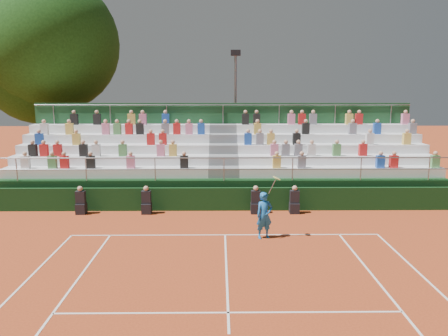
{
  "coord_description": "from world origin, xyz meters",
  "views": [
    {
      "loc": [
        -0.2,
        -14.94,
        5.21
      ],
      "look_at": [
        0.0,
        3.5,
        1.8
      ],
      "focal_mm": 35.0,
      "sensor_mm": 36.0,
      "label": 1
    }
  ],
  "objects_px": {
    "tree_east": "(50,43)",
    "floodlight_mast": "(235,101)",
    "tree_west": "(38,70)",
    "tennis_player": "(264,215)"
  },
  "relations": [
    {
      "from": "tree_west",
      "to": "floodlight_mast",
      "type": "xyz_separation_m",
      "value": [
        12.14,
        -0.21,
        -1.88
      ]
    },
    {
      "from": "tree_west",
      "to": "tree_east",
      "type": "relative_size",
      "value": 0.81
    },
    {
      "from": "tennis_player",
      "to": "tree_east",
      "type": "relative_size",
      "value": 0.19
    },
    {
      "from": "tennis_player",
      "to": "tree_east",
      "type": "height_order",
      "value": "tree_east"
    },
    {
      "from": "tree_east",
      "to": "floodlight_mast",
      "type": "distance_m",
      "value": 11.65
    },
    {
      "from": "tree_west",
      "to": "floodlight_mast",
      "type": "distance_m",
      "value": 12.29
    },
    {
      "from": "tennis_player",
      "to": "floodlight_mast",
      "type": "xyz_separation_m",
      "value": [
        -0.56,
        12.76,
        3.56
      ]
    },
    {
      "from": "tree_east",
      "to": "floodlight_mast",
      "type": "bearing_deg",
      "value": 1.63
    },
    {
      "from": "tree_east",
      "to": "floodlight_mast",
      "type": "relative_size",
      "value": 1.59
    },
    {
      "from": "tennis_player",
      "to": "tree_west",
      "type": "bearing_deg",
      "value": 134.41
    }
  ]
}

